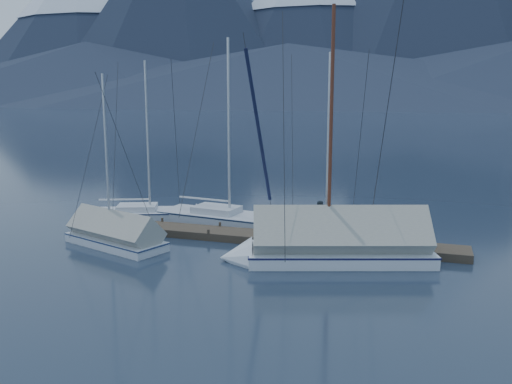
# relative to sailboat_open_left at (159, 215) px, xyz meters

# --- Properties ---
(ground) EXTENTS (1000.00, 1000.00, 0.00)m
(ground) POSITION_rel_sailboat_open_left_xyz_m (6.22, -4.70, -0.16)
(ground) COLOR black
(ground) RESTS_ON ground
(mountain_range) EXTENTS (877.00, 584.00, 150.50)m
(mountain_range) POSITION_rel_sailboat_open_left_xyz_m (10.34, 365.75, 58.50)
(mountain_range) COLOR #475675
(mountain_range) RESTS_ON ground
(dock) EXTENTS (18.00, 1.50, 0.54)m
(dock) POSITION_rel_sailboat_open_left_xyz_m (6.22, -2.70, -0.05)
(dock) COLOR #382D23
(dock) RESTS_ON ground
(mooring_posts) EXTENTS (15.12, 1.52, 0.35)m
(mooring_posts) POSITION_rel_sailboat_open_left_xyz_m (5.72, -2.70, 0.19)
(mooring_posts) COLOR #382D23
(mooring_posts) RESTS_ON ground
(sailboat_open_left) EXTENTS (6.96, 4.19, 8.90)m
(sailboat_open_left) POSITION_rel_sailboat_open_left_xyz_m (0.00, 0.00, 0.00)
(sailboat_open_left) COLOR silver
(sailboat_open_left) RESTS_ON ground
(sailboat_open_mid) EXTENTS (7.78, 3.40, 9.99)m
(sailboat_open_mid) POSITION_rel_sailboat_open_left_xyz_m (4.49, -0.09, 0.02)
(sailboat_open_mid) COLOR silver
(sailboat_open_mid) RESTS_ON ground
(sailboat_open_right) EXTENTS (7.18, 3.84, 9.14)m
(sailboat_open_right) POSITION_rel_sailboat_open_left_xyz_m (9.33, 0.17, 0.00)
(sailboat_open_right) COLOR silver
(sailboat_open_right) RESTS_ON ground
(sailboat_covered_near) EXTENTS (8.61, 4.88, 10.72)m
(sailboat_covered_near) POSITION_rel_sailboat_open_left_xyz_m (9.64, -4.74, 0.38)
(sailboat_covered_near) COLOR white
(sailboat_covered_near) RESTS_ON ground
(sailboat_covered_far) EXTENTS (5.94, 3.49, 7.99)m
(sailboat_covered_far) POSITION_rel_sailboat_open_left_xyz_m (0.33, -5.25, 0.23)
(sailboat_covered_far) COLOR silver
(sailboat_covered_far) RESTS_ON ground
(person) EXTENTS (0.42, 0.59, 1.55)m
(person) POSITION_rel_sailboat_open_left_xyz_m (9.04, -2.25, 0.96)
(person) COLOR black
(person) RESTS_ON dock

